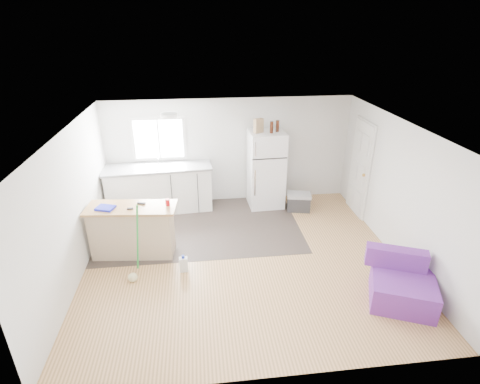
% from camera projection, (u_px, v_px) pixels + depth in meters
% --- Properties ---
extents(room, '(5.51, 5.01, 2.41)m').
position_uv_depth(room, '(243.00, 199.00, 6.26)').
color(room, olive).
rests_on(room, ground).
extents(vinyl_zone, '(4.05, 2.50, 0.00)m').
position_uv_depth(vinyl_zone, '(201.00, 226.00, 7.81)').
color(vinyl_zone, '#372D29').
rests_on(vinyl_zone, floor).
extents(window, '(1.18, 0.06, 0.98)m').
position_uv_depth(window, '(159.00, 139.00, 8.19)').
color(window, white).
rests_on(window, back_wall).
extents(interior_door, '(0.11, 0.92, 2.10)m').
position_uv_depth(interior_door, '(360.00, 169.00, 8.02)').
color(interior_door, white).
rests_on(interior_door, right_wall).
extents(ceiling_fixture, '(0.30, 0.30, 0.07)m').
position_uv_depth(ceiling_fixture, '(169.00, 115.00, 6.72)').
color(ceiling_fixture, white).
rests_on(ceiling_fixture, ceiling).
extents(kitchen_cabinets, '(2.36, 0.88, 1.33)m').
position_uv_depth(kitchen_cabinets, '(160.00, 188.00, 8.30)').
color(kitchen_cabinets, white).
rests_on(kitchen_cabinets, floor).
extents(peninsula, '(1.61, 0.74, 0.96)m').
position_uv_depth(peninsula, '(133.00, 230.00, 6.71)').
color(peninsula, '#C6AF8F').
rests_on(peninsula, floor).
extents(refrigerator, '(0.80, 0.76, 1.73)m').
position_uv_depth(refrigerator, '(266.00, 169.00, 8.39)').
color(refrigerator, white).
rests_on(refrigerator, floor).
extents(cooler, '(0.59, 0.46, 0.40)m').
position_uv_depth(cooler, '(299.00, 202.00, 8.41)').
color(cooler, '#323234').
rests_on(cooler, floor).
extents(purple_seat, '(1.16, 1.16, 0.74)m').
position_uv_depth(purple_seat, '(401.00, 285.00, 5.66)').
color(purple_seat, purple).
rests_on(purple_seat, floor).
extents(cleaner_jug, '(0.15, 0.11, 0.31)m').
position_uv_depth(cleaner_jug, '(184.00, 264.00, 6.37)').
color(cleaner_jug, silver).
rests_on(cleaner_jug, floor).
extents(mop, '(0.32, 0.37, 1.41)m').
position_uv_depth(mop, '(134.00, 268.00, 6.12)').
color(mop, green).
rests_on(mop, floor).
extents(red_cup, '(0.10, 0.10, 0.12)m').
position_uv_depth(red_cup, '(168.00, 202.00, 6.54)').
color(red_cup, red).
rests_on(red_cup, peninsula).
extents(blue_tray, '(0.36, 0.31, 0.04)m').
position_uv_depth(blue_tray, '(105.00, 208.00, 6.44)').
color(blue_tray, '#1218B0').
rests_on(blue_tray, peninsula).
extents(tool_a, '(0.15, 0.10, 0.03)m').
position_uv_depth(tool_a, '(141.00, 203.00, 6.61)').
color(tool_a, black).
rests_on(tool_a, peninsula).
extents(tool_b, '(0.10, 0.04, 0.03)m').
position_uv_depth(tool_b, '(130.00, 209.00, 6.42)').
color(tool_b, black).
rests_on(tool_b, peninsula).
extents(cardboard_box, '(0.22, 0.18, 0.30)m').
position_uv_depth(cardboard_box, '(259.00, 126.00, 7.91)').
color(cardboard_box, '#9D7E5A').
rests_on(cardboard_box, refrigerator).
extents(bottle_left, '(0.08, 0.08, 0.25)m').
position_uv_depth(bottle_left, '(272.00, 127.00, 7.89)').
color(bottle_left, '#3B170A').
rests_on(bottle_left, refrigerator).
extents(bottle_right, '(0.08, 0.08, 0.25)m').
position_uv_depth(bottle_right, '(277.00, 126.00, 7.98)').
color(bottle_right, '#3B170A').
rests_on(bottle_right, refrigerator).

